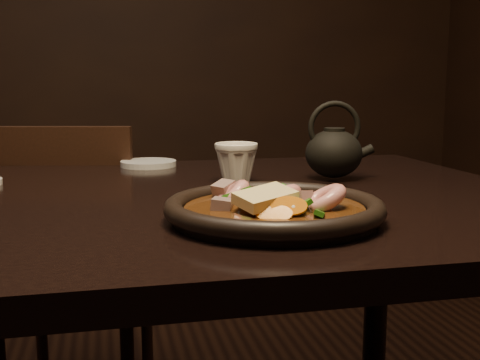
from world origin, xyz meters
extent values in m
cube|color=black|center=(0.00, 3.00, 1.40)|extent=(5.00, 0.02, 2.80)
cube|color=black|center=(0.00, 0.00, 0.73)|extent=(1.60, 0.90, 0.04)
cylinder|color=black|center=(0.72, 0.37, 0.35)|extent=(0.06, 0.06, 0.71)
cube|color=black|center=(-0.04, 0.62, 0.41)|extent=(0.47, 0.47, 0.04)
cylinder|color=black|center=(0.15, 0.74, 0.19)|extent=(0.03, 0.03, 0.39)
cylinder|color=black|center=(-0.16, 0.81, 0.19)|extent=(0.03, 0.03, 0.39)
cube|color=black|center=(-0.08, 0.45, 0.63)|extent=(0.37, 0.11, 0.41)
cylinder|color=black|center=(0.27, -0.22, 0.76)|extent=(0.28, 0.28, 0.01)
torus|color=black|center=(0.27, -0.22, 0.77)|extent=(0.31, 0.31, 0.03)
cylinder|color=#3C1E0A|center=(0.27, -0.22, 0.77)|extent=(0.25, 0.25, 0.01)
ellipsoid|color=#3C1E0A|center=(0.27, -0.22, 0.77)|extent=(0.14, 0.13, 0.04)
torus|color=#D79388|center=(0.29, -0.19, 0.78)|extent=(0.09, 0.09, 0.05)
torus|color=#D79388|center=(0.34, -0.24, 0.78)|extent=(0.07, 0.07, 0.05)
torus|color=#D79388|center=(0.22, -0.17, 0.77)|extent=(0.07, 0.07, 0.06)
cube|color=gray|center=(0.20, -0.22, 0.77)|extent=(0.04, 0.04, 0.03)
cube|color=gray|center=(0.27, -0.21, 0.78)|extent=(0.04, 0.04, 0.03)
cube|color=gray|center=(0.22, -0.14, 0.78)|extent=(0.04, 0.04, 0.03)
cube|color=gray|center=(0.27, -0.23, 0.79)|extent=(0.04, 0.04, 0.03)
cube|color=gray|center=(0.31, -0.22, 0.78)|extent=(0.04, 0.04, 0.03)
cube|color=gray|center=(0.28, -0.20, 0.77)|extent=(0.04, 0.04, 0.03)
cylinder|color=orange|center=(0.32, -0.21, 0.77)|extent=(0.03, 0.05, 0.05)
cylinder|color=orange|center=(0.29, -0.26, 0.77)|extent=(0.06, 0.06, 0.04)
cylinder|color=orange|center=(0.30, -0.23, 0.77)|extent=(0.06, 0.06, 0.04)
cylinder|color=orange|center=(0.27, -0.28, 0.78)|extent=(0.05, 0.04, 0.04)
cylinder|color=orange|center=(0.25, -0.28, 0.77)|extent=(0.06, 0.05, 0.04)
cube|color=#265E12|center=(0.23, -0.19, 0.78)|extent=(0.05, 0.02, 0.02)
cube|color=#265E12|center=(0.28, -0.21, 0.78)|extent=(0.04, 0.04, 0.02)
cube|color=#265E12|center=(0.31, -0.18, 0.79)|extent=(0.04, 0.04, 0.02)
cube|color=#265E12|center=(0.31, -0.28, 0.77)|extent=(0.03, 0.05, 0.02)
cube|color=#265E12|center=(0.29, -0.26, 0.78)|extent=(0.04, 0.02, 0.03)
cube|color=#265E12|center=(0.28, -0.22, 0.78)|extent=(0.04, 0.04, 0.03)
cube|color=#265E12|center=(0.25, -0.22, 0.78)|extent=(0.02, 0.04, 0.02)
ellipsoid|color=#EDEDCE|center=(0.28, -0.27, 0.78)|extent=(0.04, 0.03, 0.02)
ellipsoid|color=#EDEDCE|center=(0.26, -0.18, 0.77)|extent=(0.04, 0.04, 0.03)
ellipsoid|color=#EDEDCE|center=(0.28, -0.21, 0.79)|extent=(0.05, 0.03, 0.02)
ellipsoid|color=#EDEDCE|center=(0.32, -0.22, 0.77)|extent=(0.04, 0.04, 0.02)
ellipsoid|color=#EDEDCE|center=(0.27, -0.22, 0.78)|extent=(0.04, 0.04, 0.02)
ellipsoid|color=#EDEDCE|center=(0.24, -0.18, 0.78)|extent=(0.04, 0.03, 0.02)
ellipsoid|color=#EDEDCE|center=(0.27, -0.21, 0.78)|extent=(0.04, 0.03, 0.02)
cube|color=#EFD78F|center=(0.25, -0.25, 0.79)|extent=(0.09, 0.08, 0.03)
cylinder|color=silver|center=(0.14, 0.37, 0.76)|extent=(0.13, 0.13, 0.01)
imported|color=white|center=(0.29, 0.10, 0.79)|extent=(0.10, 0.10, 0.08)
ellipsoid|color=black|center=(0.49, 0.10, 0.80)|extent=(0.11, 0.11, 0.10)
cylinder|color=black|center=(0.49, 0.10, 0.84)|extent=(0.04, 0.04, 0.02)
cylinder|color=black|center=(0.54, 0.09, 0.80)|extent=(0.05, 0.03, 0.04)
torus|color=black|center=(0.49, 0.10, 0.85)|extent=(0.10, 0.03, 0.10)
camera|label=1|loc=(0.05, -1.00, 0.94)|focal=45.00mm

